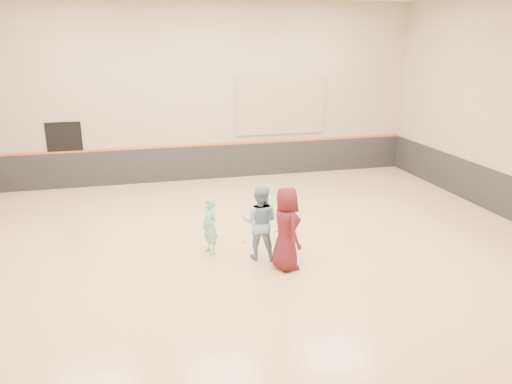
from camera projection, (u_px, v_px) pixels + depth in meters
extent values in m
cube|color=tan|center=(241.00, 247.00, 12.12)|extent=(15.00, 12.00, 0.20)
cube|color=#BEAB8A|center=(201.00, 93.00, 16.77)|extent=(15.00, 0.02, 6.00)
cube|color=#BEAB8A|center=(354.00, 201.00, 5.64)|extent=(15.00, 0.02, 6.00)
cube|color=#232326|center=(204.00, 163.00, 17.44)|extent=(14.90, 0.04, 1.20)
cube|color=#232326|center=(507.00, 197.00, 13.67)|extent=(0.04, 11.90, 1.20)
cube|color=#D85914|center=(203.00, 145.00, 17.25)|extent=(14.90, 0.03, 0.06)
cube|color=tan|center=(281.00, 105.00, 17.52)|extent=(3.20, 0.08, 2.00)
cube|color=black|center=(66.00, 156.00, 16.24)|extent=(1.10, 0.05, 2.20)
imported|color=#79D3BB|center=(210.00, 226.00, 11.36)|extent=(0.47, 0.57, 1.33)
imported|color=#7C9AC0|center=(260.00, 222.00, 11.06)|extent=(1.02, 0.93, 1.71)
imported|color=#55141C|center=(286.00, 229.00, 10.54)|extent=(0.70, 0.96, 1.82)
sphere|color=#C6E635|center=(243.00, 242.00, 12.11)|extent=(0.07, 0.07, 0.07)
sphere|color=yellow|center=(298.00, 219.00, 10.40)|extent=(0.07, 0.07, 0.07)
sphere|color=#CDEB36|center=(151.00, 203.00, 14.99)|extent=(0.07, 0.07, 0.07)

